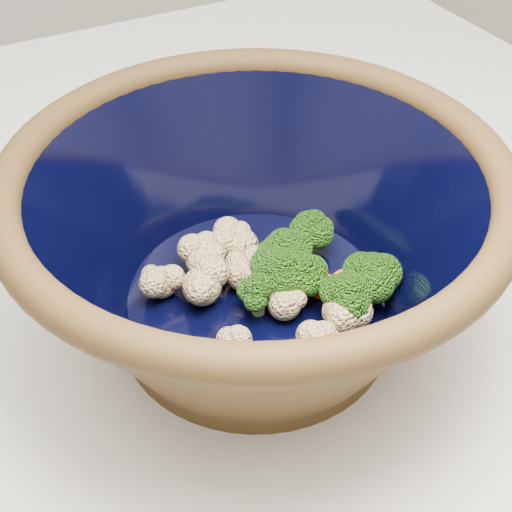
% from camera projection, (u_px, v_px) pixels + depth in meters
% --- Properties ---
extents(mixing_bowl, '(0.42, 0.42, 0.17)m').
position_uv_depth(mixing_bowl, '(256.00, 240.00, 0.56)').
color(mixing_bowl, black).
rests_on(mixing_bowl, counter).
extents(vegetable_pile, '(0.18, 0.16, 0.05)m').
position_uv_depth(vegetable_pile, '(288.00, 274.00, 0.58)').
color(vegetable_pile, '#608442').
rests_on(vegetable_pile, mixing_bowl).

